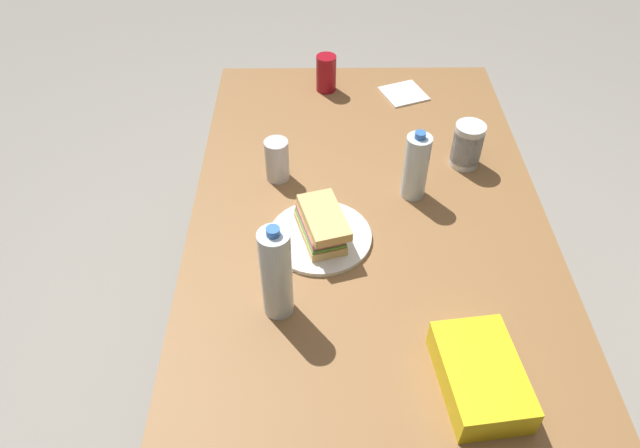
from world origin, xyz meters
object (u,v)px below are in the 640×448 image
chip_bag (480,376)px  dining_table (366,231)px  plastic_cup_stack (467,145)px  paper_plate (320,237)px  soda_can_silver (277,160)px  sandwich (321,224)px  soda_can_red (326,73)px  water_bottle_spare (276,273)px  water_bottle_tall (416,166)px

chip_bag → dining_table: bearing=-168.1°
plastic_cup_stack → paper_plate: bearing=-54.4°
dining_table → soda_can_silver: (-0.12, -0.24, 0.15)m
chip_bag → soda_can_silver: bearing=-154.0°
paper_plate → soda_can_silver: (-0.24, -0.12, 0.06)m
sandwich → soda_can_silver: size_ratio=1.62×
paper_plate → sandwich: (0.00, 0.00, 0.05)m
sandwich → chip_bag: size_ratio=0.86×
sandwich → plastic_cup_stack: (-0.30, 0.41, 0.01)m
soda_can_red → chip_bag: size_ratio=0.53×
water_bottle_spare → soda_can_silver: bearing=-177.3°
soda_can_silver → plastic_cup_stack: bearing=96.2°
water_bottle_spare → sandwich: bearing=155.9°
chip_bag → water_bottle_spare: water_bottle_spare is taller
chip_bag → water_bottle_spare: (-0.20, -0.41, 0.08)m
water_bottle_tall → plastic_cup_stack: (-0.13, 0.16, -0.03)m
paper_plate → water_bottle_tall: (-0.17, 0.25, 0.09)m
soda_can_red → water_bottle_tall: water_bottle_tall is taller
dining_table → soda_can_silver: size_ratio=11.92×
chip_bag → water_bottle_spare: size_ratio=0.92×
paper_plate → sandwich: size_ratio=1.30×
soda_can_red → water_bottle_spare: (0.92, -0.12, 0.06)m
sandwich → chip_bag: bearing=36.8°
soda_can_red → soda_can_silver: same height
plastic_cup_stack → water_bottle_spare: bearing=-44.6°
chip_bag → plastic_cup_stack: (-0.71, 0.10, 0.03)m
paper_plate → soda_can_red: size_ratio=2.12×
water_bottle_spare → soda_can_silver: water_bottle_spare is taller
sandwich → chip_bag: (0.41, 0.31, -0.02)m
plastic_cup_stack → water_bottle_spare: 0.73m
water_bottle_tall → water_bottle_spare: (0.39, -0.35, 0.02)m
dining_table → water_bottle_spare: water_bottle_spare is taller
soda_can_red → water_bottle_tall: bearing=22.8°
paper_plate → water_bottle_tall: 0.31m
dining_table → water_bottle_spare: 0.46m
chip_bag → sandwich: bearing=-150.2°
soda_can_red → plastic_cup_stack: size_ratio=0.93×
paper_plate → chip_bag: size_ratio=1.12×
soda_can_red → soda_can_silver: 0.48m
soda_can_red → water_bottle_spare: bearing=-7.4°
sandwich → water_bottle_spare: size_ratio=0.79×
sandwich → paper_plate: bearing=-137.3°
plastic_cup_stack → water_bottle_spare: (0.52, -0.51, 0.05)m
chip_bag → water_bottle_tall: water_bottle_tall is taller
sandwich → soda_can_silver: (-0.24, -0.12, 0.01)m
soda_can_red → chip_bag: (1.12, 0.28, -0.03)m
water_bottle_tall → soda_can_silver: (-0.07, -0.37, -0.03)m
dining_table → soda_can_silver: 0.31m
dining_table → water_bottle_spare: size_ratio=5.79×
water_bottle_tall → soda_can_silver: water_bottle_tall is taller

